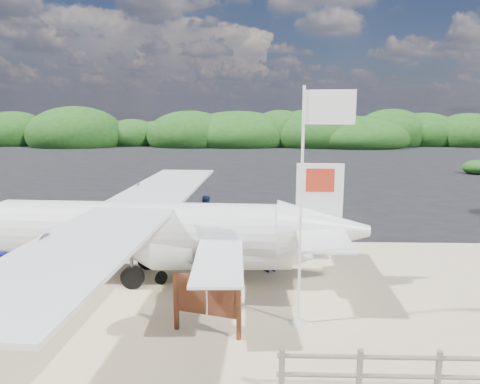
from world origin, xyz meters
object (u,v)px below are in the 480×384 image
Objects in this scene: flagpole at (298,323)px; crew_a at (82,232)px; aircraft_large at (404,171)px; aircraft_small at (137,158)px; crew_b at (205,215)px; signboard at (207,334)px; baggage_cart at (34,274)px; crew_c at (271,248)px.

flagpole reaches higher than crew_a.
aircraft_large is 29.48m from aircraft_small.
crew_b is at bearing 55.43° from aircraft_large.
aircraft_large is at bearing 78.88° from signboard.
flagpole reaches higher than signboard.
aircraft_large reaches higher than signboard.
flagpole is at bearing 30.98° from signboard.
signboard is at bearing -49.09° from baggage_cart.
crew_b is at bearing 23.46° from baggage_cart.
flagpole reaches higher than aircraft_large.
signboard is at bearing 122.88° from crew_a.
aircraft_small is (-6.17, 36.21, 0.00)m from baggage_cart.
baggage_cart is 0.15× the size of aircraft_large.
signboard is 8.67m from crew_b.
signboard is 4.72m from crew_c.
crew_b is (-3.30, 7.94, 0.91)m from flagpole.
aircraft_large is at bearing 31.93° from baggage_cart.
crew_a reaches higher than aircraft_small.
flagpole reaches higher than crew_c.
crew_b is (5.36, 4.81, 0.91)m from baggage_cart.
signboard is at bearing 43.38° from crew_c.
aircraft_large is at bearing -140.47° from crew_a.
flagpole is 31.72m from aircraft_large.
signboard is 8.30m from crew_a.
crew_c reaches higher than signboard.
signboard is 0.11× the size of aircraft_large.
baggage_cart is 1.48× the size of crew_c.
crew_b is 0.26× the size of aircraft_small.
signboard is (6.34, -3.76, 0.00)m from baggage_cart.
crew_b reaches higher than crew_a.
crew_a is at bearing 99.40° from aircraft_small.
crew_c reaches higher than baggage_cart.
crew_c is at bearing 109.57° from aircraft_small.
crew_b is at bearing 107.93° from aircraft_small.
baggage_cart is 1.36× the size of crew_b.
crew_c is 28.66m from aircraft_large.
aircraft_large reaches higher than aircraft_small.
baggage_cart is 0.35× the size of aircraft_small.
signboard is 33.28m from aircraft_large.
crew_b reaches higher than signboard.
crew_b is at bearing -161.12° from crew_a.
crew_c is (8.10, 0.55, 0.84)m from baggage_cart.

